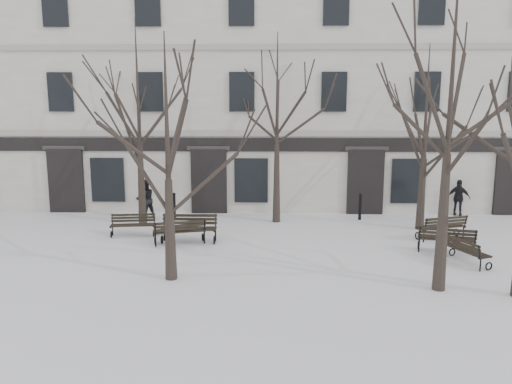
{
  "coord_description": "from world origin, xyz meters",
  "views": [
    {
      "loc": [
        -0.74,
        -14.16,
        4.82
      ],
      "look_at": [
        -1.24,
        3.0,
        1.83
      ],
      "focal_mm": 35.0,
      "sensor_mm": 36.0,
      "label": 1
    }
  ],
  "objects_px": {
    "tree_2": "(452,82)",
    "bench_5": "(465,250)",
    "bench_2": "(446,239)",
    "tree_1": "(167,129)",
    "bench_3": "(133,224)",
    "bench_0": "(189,227)",
    "bench_4": "(442,226)",
    "bench_1": "(180,231)"
  },
  "relations": [
    {
      "from": "tree_2",
      "to": "bench_5",
      "type": "xyz_separation_m",
      "value": [
        1.52,
        2.26,
        -4.93
      ]
    },
    {
      "from": "tree_2",
      "to": "bench_2",
      "type": "height_order",
      "value": "tree_2"
    },
    {
      "from": "tree_1",
      "to": "bench_3",
      "type": "bearing_deg",
      "value": 116.81
    },
    {
      "from": "tree_1",
      "to": "bench_0",
      "type": "xyz_separation_m",
      "value": [
        -0.11,
        3.85,
        -3.67
      ]
    },
    {
      "from": "bench_2",
      "to": "bench_4",
      "type": "xyz_separation_m",
      "value": [
        0.44,
        1.72,
        -0.0
      ]
    },
    {
      "from": "bench_1",
      "to": "bench_3",
      "type": "height_order",
      "value": "bench_1"
    },
    {
      "from": "bench_4",
      "to": "bench_3",
      "type": "bearing_deg",
      "value": -20.27
    },
    {
      "from": "bench_1",
      "to": "tree_2",
      "type": "bearing_deg",
      "value": 134.67
    },
    {
      "from": "tree_2",
      "to": "bench_5",
      "type": "relative_size",
      "value": 5.07
    },
    {
      "from": "tree_2",
      "to": "bench_4",
      "type": "bearing_deg",
      "value": 70.67
    },
    {
      "from": "tree_1",
      "to": "bench_3",
      "type": "relative_size",
      "value": 3.99
    },
    {
      "from": "tree_2",
      "to": "bench_2",
      "type": "distance_m",
      "value": 6.07
    },
    {
      "from": "bench_1",
      "to": "bench_2",
      "type": "relative_size",
      "value": 1.0
    },
    {
      "from": "tree_2",
      "to": "bench_3",
      "type": "xyz_separation_m",
      "value": [
        -9.6,
        5.28,
        -4.93
      ]
    },
    {
      "from": "tree_1",
      "to": "bench_3",
      "type": "height_order",
      "value": "tree_1"
    },
    {
      "from": "bench_4",
      "to": "bench_5",
      "type": "relative_size",
      "value": 1.11
    },
    {
      "from": "bench_2",
      "to": "bench_5",
      "type": "bearing_deg",
      "value": 113.42
    },
    {
      "from": "bench_5",
      "to": "bench_4",
      "type": "bearing_deg",
      "value": -26.95
    },
    {
      "from": "bench_1",
      "to": "bench_5",
      "type": "xyz_separation_m",
      "value": [
        9.16,
        -1.88,
        -0.05
      ]
    },
    {
      "from": "bench_0",
      "to": "bench_3",
      "type": "xyz_separation_m",
      "value": [
        -2.24,
        0.8,
        -0.09
      ]
    },
    {
      "from": "bench_1",
      "to": "bench_5",
      "type": "height_order",
      "value": "bench_1"
    },
    {
      "from": "bench_1",
      "to": "bench_2",
      "type": "distance_m",
      "value": 9.0
    },
    {
      "from": "bench_3",
      "to": "bench_4",
      "type": "xyz_separation_m",
      "value": [
        11.38,
        -0.21,
        0.05
      ]
    },
    {
      "from": "bench_2",
      "to": "bench_4",
      "type": "distance_m",
      "value": 1.77
    },
    {
      "from": "bench_3",
      "to": "bench_4",
      "type": "bearing_deg",
      "value": -9.12
    },
    {
      "from": "bench_0",
      "to": "bench_4",
      "type": "xyz_separation_m",
      "value": [
        9.14,
        0.59,
        -0.04
      ]
    },
    {
      "from": "tree_2",
      "to": "bench_1",
      "type": "relative_size",
      "value": 4.57
    },
    {
      "from": "bench_1",
      "to": "bench_5",
      "type": "bearing_deg",
      "value": 151.52
    },
    {
      "from": "bench_0",
      "to": "bench_5",
      "type": "bearing_deg",
      "value": -14.08
    },
    {
      "from": "tree_2",
      "to": "bench_4",
      "type": "xyz_separation_m",
      "value": [
        1.78,
        5.07,
        -4.89
      ]
    },
    {
      "from": "tree_1",
      "to": "tree_2",
      "type": "height_order",
      "value": "tree_2"
    },
    {
      "from": "bench_3",
      "to": "bench_5",
      "type": "height_order",
      "value": "bench_3"
    },
    {
      "from": "bench_5",
      "to": "bench_3",
      "type": "bearing_deg",
      "value": 53.05
    },
    {
      "from": "bench_2",
      "to": "bench_0",
      "type": "bearing_deg",
      "value": 6.44
    },
    {
      "from": "tree_1",
      "to": "bench_0",
      "type": "distance_m",
      "value": 5.32
    },
    {
      "from": "bench_5",
      "to": "tree_1",
      "type": "bearing_deg",
      "value": 78.81
    },
    {
      "from": "bench_0",
      "to": "bench_4",
      "type": "height_order",
      "value": "bench_0"
    },
    {
      "from": "bench_0",
      "to": "bench_5",
      "type": "relative_size",
      "value": 1.16
    },
    {
      "from": "bench_0",
      "to": "bench_3",
      "type": "distance_m",
      "value": 2.38
    },
    {
      "from": "bench_3",
      "to": "bench_5",
      "type": "relative_size",
      "value": 0.99
    },
    {
      "from": "tree_1",
      "to": "bench_2",
      "type": "height_order",
      "value": "tree_1"
    },
    {
      "from": "bench_1",
      "to": "bench_2",
      "type": "bearing_deg",
      "value": 158.12
    }
  ]
}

